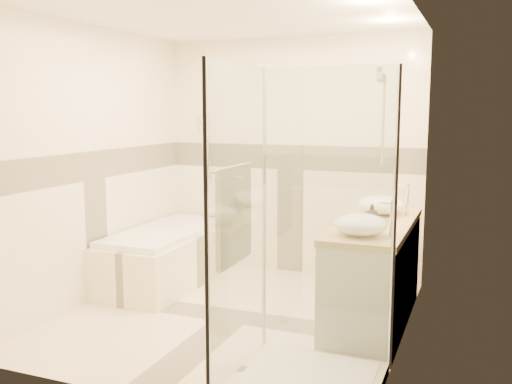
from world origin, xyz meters
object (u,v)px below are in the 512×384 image
at_px(bathtub, 168,253).
at_px(vessel_sink_far, 360,224).
at_px(shower_enclosure, 292,309).
at_px(vanity, 374,273).
at_px(amenity_bottle_b, 372,214).
at_px(amenity_bottle_a, 372,214).
at_px(vessel_sink_near, 381,205).

relative_size(bathtub, vessel_sink_far, 4.34).
bearing_deg(shower_enclosure, vanity, 77.03).
bearing_deg(amenity_bottle_b, amenity_bottle_a, 90.00).
xyz_separation_m(vessel_sink_near, amenity_bottle_b, (0.00, -0.44, -0.01)).
bearing_deg(shower_enclosure, vessel_sink_far, 70.09).
distance_m(vanity, vessel_sink_near, 0.64).
bearing_deg(amenity_bottle_b, bathtub, 169.17).
distance_m(vanity, amenity_bottle_a, 0.50).
height_order(bathtub, vessel_sink_near, vessel_sink_near).
relative_size(vanity, shower_enclosure, 0.79).
xyz_separation_m(vessel_sink_far, amenity_bottle_b, (0.00, 0.46, -0.00)).
bearing_deg(bathtub, vanity, -9.25).
bearing_deg(amenity_bottle_a, amenity_bottle_b, -90.00).
bearing_deg(vessel_sink_near, vessel_sink_far, -90.00).
bearing_deg(shower_enclosure, bathtub, 138.90).
distance_m(vessel_sink_far, amenity_bottle_a, 0.48).
relative_size(bathtub, vessel_sink_near, 4.09).
xyz_separation_m(vessel_sink_far, amenity_bottle_a, (0.00, 0.48, -0.00)).
xyz_separation_m(shower_enclosure, vessel_sink_far, (0.27, 0.75, 0.42)).
bearing_deg(bathtub, amenity_bottle_b, -10.83).
height_order(vessel_sink_near, amenity_bottle_a, vessel_sink_near).
relative_size(amenity_bottle_a, amenity_bottle_b, 0.95).
bearing_deg(vessel_sink_near, amenity_bottle_a, -90.00).
xyz_separation_m(vanity, shower_enclosure, (-0.29, -1.27, 0.08)).
bearing_deg(vessel_sink_near, vanity, -87.05).
height_order(vanity, amenity_bottle_a, amenity_bottle_a).
height_order(shower_enclosure, amenity_bottle_a, shower_enclosure).
height_order(vessel_sink_far, amenity_bottle_a, vessel_sink_far).
distance_m(vanity, amenity_bottle_b, 0.50).
height_order(vanity, vessel_sink_near, vessel_sink_near).
xyz_separation_m(bathtub, vessel_sink_near, (2.13, 0.04, 0.63)).
xyz_separation_m(bathtub, shower_enclosure, (1.86, -1.62, 0.20)).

